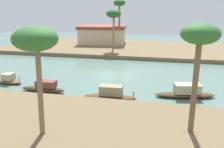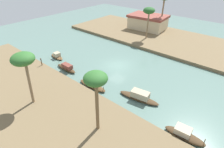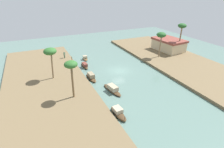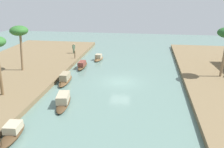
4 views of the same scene
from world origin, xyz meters
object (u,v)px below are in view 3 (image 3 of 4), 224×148
Objects in this scene: sampan_upstream_small at (85,58)px; sampan_with_red_awning at (85,65)px; palm_tree_left_far at (71,66)px; sampan_open_hull at (118,113)px; sampan_foreground at (112,89)px; riverside_building at (169,44)px; palm_tree_left_near at (50,52)px; palm_tree_right_tall at (161,36)px; palm_tree_right_short at (182,27)px; sampan_downstream_large at (91,77)px; mooring_post at (72,59)px; person_on_near_bank at (64,55)px.

sampan_upstream_small is 4.96m from sampan_with_red_awning.
sampan_open_hull is at bearing 35.58° from palm_tree_left_far.
riverside_building is (-13.14, 23.32, 1.72)m from sampan_foreground.
palm_tree_right_tall is at bearing 92.66° from palm_tree_left_near.
sampan_with_red_awning is at bearing -12.09° from sampan_upstream_small.
sampan_open_hull is at bearing -57.88° from palm_tree_right_short.
sampan_downstream_large is 12.47m from sampan_open_hull.
sampan_foreground is at bearing -67.27° from palm_tree_right_short.
riverside_building is (-6.98, 25.18, 1.71)m from sampan_downstream_large.
sampan_upstream_small is 17.14m from sampan_foreground.
sampan_upstream_small is 3.96m from mooring_post.
sampan_upstream_small is 13.45m from palm_tree_left_near.
sampan_foreground is (17.14, -0.22, 0.11)m from sampan_upstream_small.
palm_tree_left_near is at bearing -158.11° from person_on_near_bank.
person_on_near_bank is 11.95m from palm_tree_left_near.
sampan_open_hull is at bearing -3.23° from sampan_downstream_large.
palm_tree_right_tall is at bearing 82.29° from sampan_with_red_awning.
sampan_upstream_small is 0.75× the size of sampan_downstream_large.
riverside_building is (-4.47, 32.00, -3.63)m from palm_tree_left_near.
palm_tree_left_near is at bearing -63.07° from sampan_with_red_awning.
sampan_upstream_small is 23.56m from sampan_open_hull.
palm_tree_right_short reaches higher than mooring_post.
palm_tree_right_tall is 7.53m from riverside_building.
sampan_downstream_large is at bearing -172.69° from sampan_foreground.
palm_tree_right_tall reaches higher than sampan_open_hull.
person_on_near_bank is at bearing -106.95° from palm_tree_right_short.
person_on_near_bank is at bearing -112.16° from palm_tree_right_tall.
palm_tree_left_near is at bearing -40.45° from sampan_upstream_small.
palm_tree_left_near is 0.67× the size of riverside_building.
palm_tree_left_near is at bearing -166.91° from palm_tree_left_far.
sampan_downstream_large is 13.09m from person_on_near_bank.
palm_tree_right_tall is 6.72m from palm_tree_right_short.
riverside_building reaches higher than sampan_open_hull.
palm_tree_right_short is (-0.27, 6.57, 1.35)m from palm_tree_right_tall.
riverside_building reaches higher than person_on_near_bank.
sampan_downstream_large is at bearing -79.18° from palm_tree_right_tall.
palm_tree_right_tall is 0.69× the size of riverside_building.
mooring_post reaches higher than sampan_open_hull.
sampan_with_red_awning is 0.68× the size of palm_tree_left_near.
palm_tree_right_short is (5.62, 27.67, 6.18)m from mooring_post.
mooring_post is (-22.09, -1.42, 0.71)m from sampan_open_hull.
palm_tree_right_tall reaches higher than riverside_building.
sampan_upstream_small is at bearing 169.76° from sampan_foreground.
sampan_upstream_small is 0.42× the size of palm_tree_right_short.
riverside_building is (-0.72, 24.63, 1.76)m from sampan_with_red_awning.
palm_tree_right_short is at bearing 84.84° from sampan_with_red_awning.
mooring_post is (-3.35, -2.10, 0.72)m from sampan_with_red_awning.
person_on_near_bank is at bearing -153.82° from sampan_with_red_awning.
person_on_near_bank is 0.27× the size of palm_tree_left_far.
sampan_with_red_awning is at bearing 32.06° from mooring_post.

